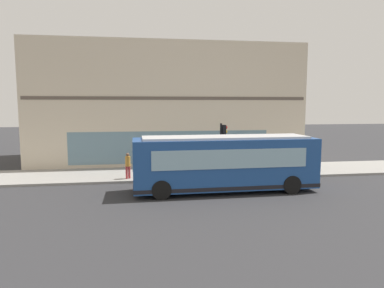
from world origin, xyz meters
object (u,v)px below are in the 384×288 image
(pedestrian_by_light_pole, at_px, (128,164))
(traffic_light_near_corner, at_px, (223,139))
(fire_hydrant, at_px, (234,167))
(city_bus_nearside, at_px, (225,163))
(pedestrian_walking_along_curb, at_px, (288,154))

(pedestrian_by_light_pole, bearing_deg, traffic_light_near_corner, -91.66)
(fire_hydrant, bearing_deg, city_bus_nearside, 158.12)
(traffic_light_near_corner, distance_m, pedestrian_by_light_pole, 6.24)
(pedestrian_walking_along_curb, xyz_separation_m, pedestrian_by_light_pole, (-2.11, 11.53, -0.09))
(pedestrian_by_light_pole, bearing_deg, pedestrian_walking_along_curb, -79.62)
(pedestrian_walking_along_curb, relative_size, pedestrian_by_light_pole, 1.08)
(fire_hydrant, bearing_deg, pedestrian_walking_along_curb, -77.33)
(pedestrian_by_light_pole, bearing_deg, fire_hydrant, -81.01)
(pedestrian_walking_along_curb, bearing_deg, traffic_light_near_corner, 112.69)
(traffic_light_near_corner, distance_m, pedestrian_walking_along_curb, 6.09)
(fire_hydrant, bearing_deg, pedestrian_by_light_pole, 98.99)
(city_bus_nearside, distance_m, pedestrian_walking_along_curb, 8.29)
(city_bus_nearside, height_order, traffic_light_near_corner, traffic_light_near_corner)
(traffic_light_near_corner, height_order, pedestrian_by_light_pole, traffic_light_near_corner)
(fire_hydrant, xyz_separation_m, pedestrian_walking_along_curb, (0.97, -4.32, 0.65))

